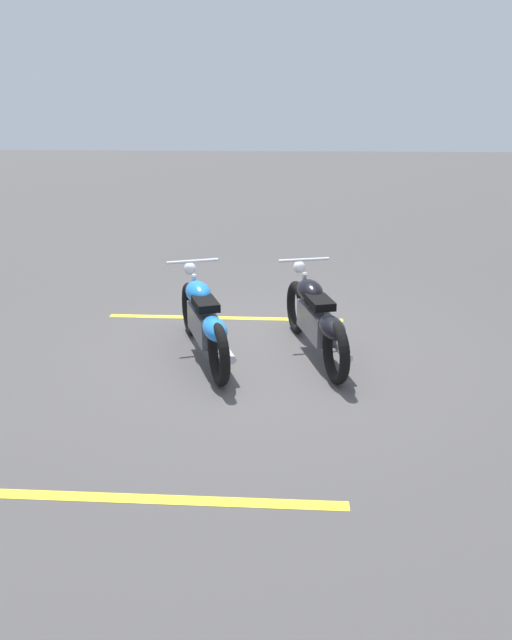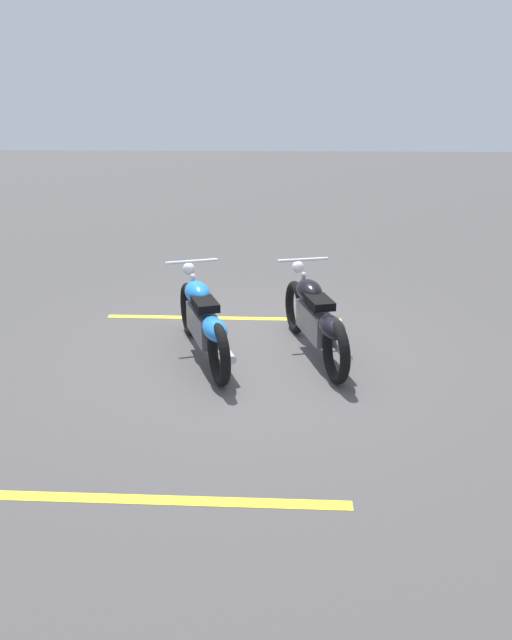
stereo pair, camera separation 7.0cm
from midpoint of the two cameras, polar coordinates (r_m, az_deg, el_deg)
ground_plane at (r=7.51m, az=-0.04°, el=-3.01°), size 60.00×60.00×0.00m
motorcycle_bright_foreground at (r=7.23m, az=-5.00°, el=-0.07°), size 2.14×0.91×1.04m
motorcycle_dark_foreground at (r=7.29m, az=5.10°, el=0.11°), size 2.18×0.82×1.04m
parking_stripe_near at (r=8.71m, az=-3.12°, el=0.19°), size 0.14×3.20×0.01m
parking_stripe_mid at (r=5.04m, az=-10.88°, el=-15.48°), size 0.14×3.20×0.01m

